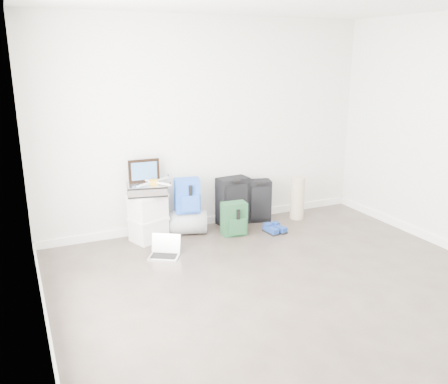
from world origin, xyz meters
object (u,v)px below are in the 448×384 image
carry_on (257,201)px  duffel_bag (187,222)px  laptop (165,251)px  boxes_stack (148,217)px  large_suitcase (233,201)px  briefcase (147,189)px

carry_on → duffel_bag: bearing=-161.6°
carry_on → laptop: carry_on is taller
boxes_stack → large_suitcase: size_ratio=0.92×
laptop → carry_on: bearing=54.3°
briefcase → laptop: size_ratio=1.12×
boxes_stack → duffel_bag: bearing=-19.6°
duffel_bag → carry_on: 1.07m
duffel_bag → boxes_stack: bearing=-160.4°
laptop → large_suitcase: bearing=61.1°
boxes_stack → duffel_bag: size_ratio=1.20×
briefcase → large_suitcase: (1.21, 0.11, -0.34)m
large_suitcase → briefcase: bearing=179.9°
boxes_stack → duffel_bag: 0.53m
duffel_bag → carry_on: bearing=22.6°
briefcase → duffel_bag: size_ratio=0.94×
large_suitcase → boxes_stack: bearing=179.9°
boxes_stack → large_suitcase: bearing=-15.4°
large_suitcase → carry_on: (0.36, -0.03, -0.03)m
large_suitcase → laptop: (-1.18, -0.65, -0.26)m
boxes_stack → large_suitcase: 1.21m
briefcase → large_suitcase: 1.26m
duffel_bag → carry_on: (1.05, 0.07, 0.14)m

